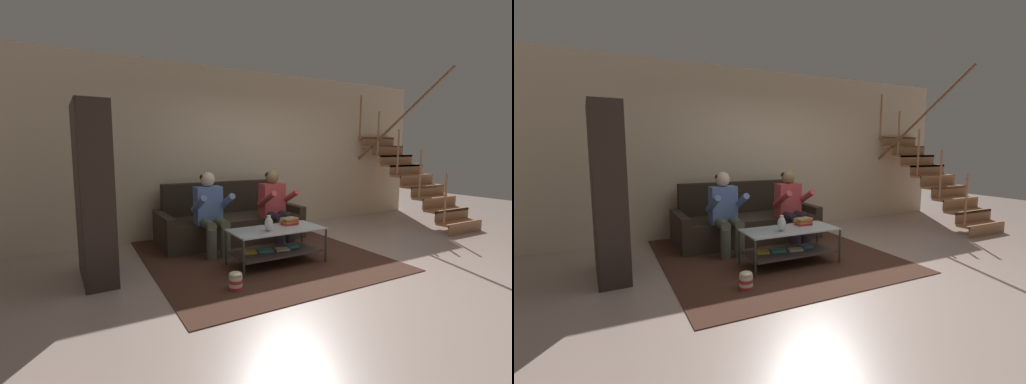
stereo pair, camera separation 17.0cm
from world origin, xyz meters
The scene contains 12 objects.
ground centered at (0.00, 0.00, 0.00)m, with size 16.80×16.80×0.00m, color #B49C91.
back_partition centered at (0.00, 2.46, 1.45)m, with size 8.40×0.12×2.90m, color beige.
staircase_run centered at (3.22, 1.46, 1.09)m, with size 0.98×2.56×2.87m.
couch centered at (-0.60, 1.83, 0.30)m, with size 2.32×0.93×0.94m.
person_seated_left centered at (-1.14, 1.27, 0.63)m, with size 0.50×0.58×1.17m.
person_seated_right centered at (-0.06, 1.27, 0.63)m, with size 0.50×0.58×1.16m.
coffee_table centered at (-0.57, 0.43, 0.31)m, with size 1.23×0.55×0.47m.
area_rug centered at (-0.58, 1.00, 0.01)m, with size 3.00×3.33×0.01m.
vase centered at (-0.72, 0.36, 0.57)m, with size 0.11×0.11×0.20m.
book_stack centered at (-0.29, 0.55, 0.52)m, with size 0.24×0.20×0.10m.
bookshelf centered at (-2.69, 0.95, 0.83)m, with size 0.37×0.94×2.00m.
popcorn_tub centered at (-1.38, -0.06, 0.10)m, with size 0.15×0.15×0.20m.
Camera 2 is at (-2.70, -3.32, 1.49)m, focal length 24.00 mm.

